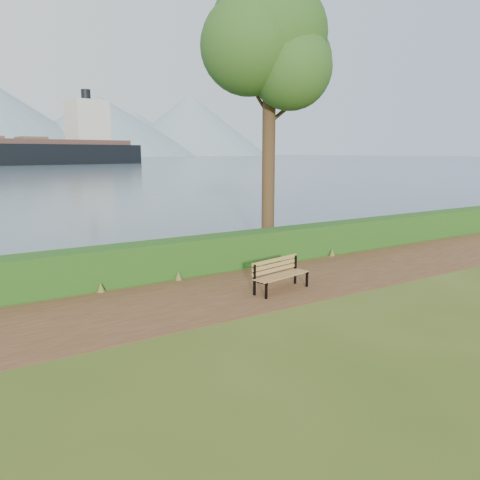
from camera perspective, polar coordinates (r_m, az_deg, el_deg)
ground at (r=11.64m, az=1.75°, el=-6.43°), size 140.00×140.00×0.00m
path at (r=11.87m, az=0.94°, el=-6.05°), size 40.00×3.40×0.01m
hedge at (r=13.67m, az=-4.32°, el=-1.69°), size 32.00×0.85×1.00m
bench at (r=11.72m, az=4.80°, el=-3.97°), size 1.67×0.76×0.81m
tree at (r=15.96m, az=3.65°, el=22.85°), size 4.72×3.89×9.14m
cargo_ship at (r=138.63m, az=-26.19°, el=9.62°), size 77.49×25.80×23.25m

